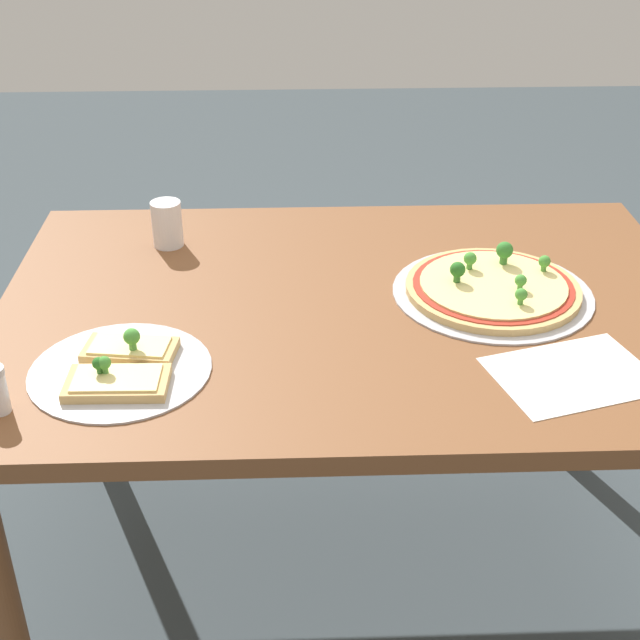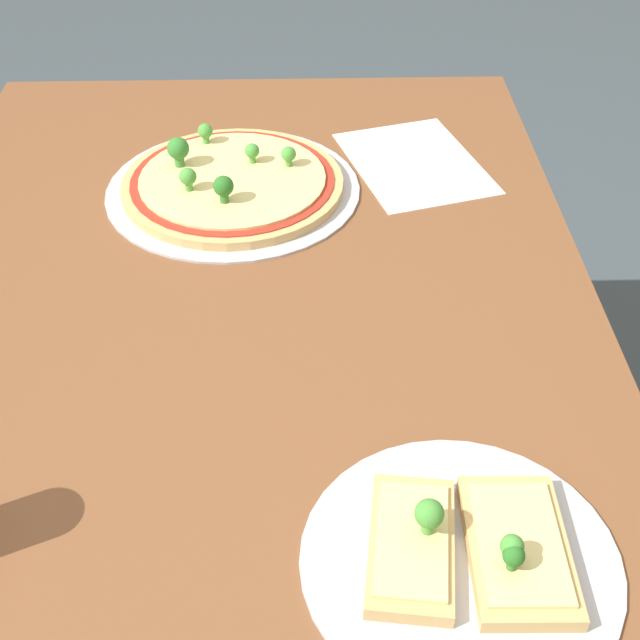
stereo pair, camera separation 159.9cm
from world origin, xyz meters
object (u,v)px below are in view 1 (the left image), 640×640
at_px(pizza_tray_whole, 493,288).
at_px(pizza_tray_slice, 122,368).
at_px(drinking_cup, 167,224).
at_px(dining_table, 351,339).

height_order(pizza_tray_whole, pizza_tray_slice, pizza_tray_whole).
bearing_deg(drinking_cup, dining_table, -35.37).
distance_m(dining_table, pizza_tray_whole, 0.29).
bearing_deg(pizza_tray_slice, dining_table, 29.90).
xyz_separation_m(pizza_tray_slice, drinking_cup, (0.02, 0.49, 0.04)).
relative_size(pizza_tray_whole, drinking_cup, 3.91).
distance_m(pizza_tray_slice, drinking_cup, 0.50).
bearing_deg(pizza_tray_slice, drinking_cup, 87.40).
height_order(pizza_tray_slice, drinking_cup, drinking_cup).
bearing_deg(dining_table, drinking_cup, 144.63).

